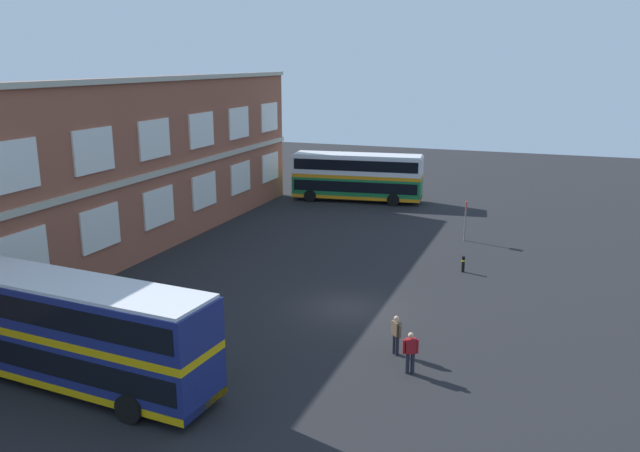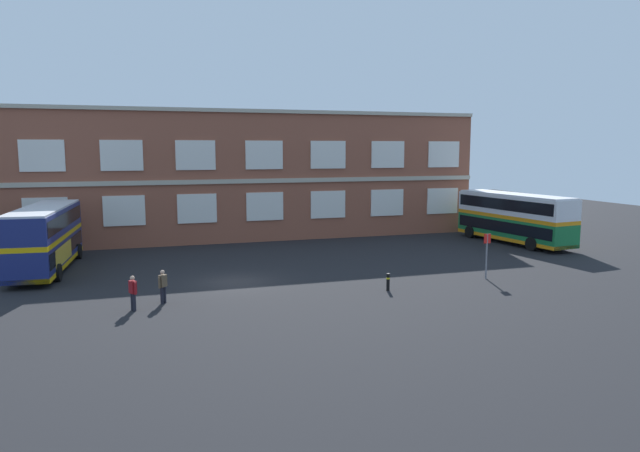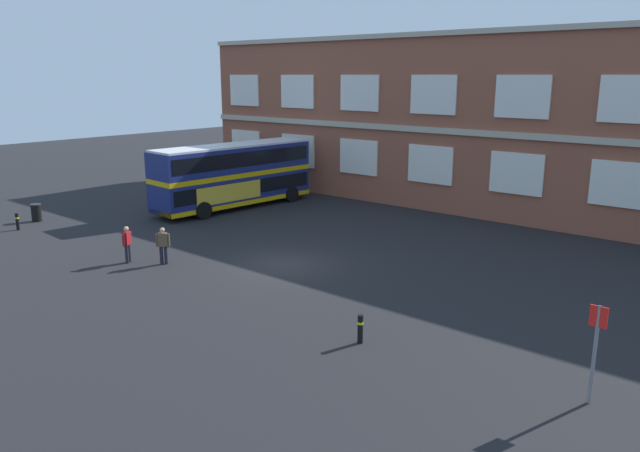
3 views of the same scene
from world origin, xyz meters
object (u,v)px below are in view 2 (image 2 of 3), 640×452
at_px(double_decker_middle, 514,217).
at_px(safety_bollard_east, 388,282).
at_px(double_decker_near, 45,237).
at_px(bus_stand_flag, 487,252).
at_px(second_passenger, 163,285).
at_px(waiting_passenger, 133,292).

height_order(double_decker_middle, safety_bollard_east, double_decker_middle).
xyz_separation_m(double_decker_near, safety_bollard_east, (18.44, -11.34, -1.66)).
xyz_separation_m(double_decker_middle, bus_stand_flag, (-9.63, -10.56, -0.51)).
distance_m(double_decker_near, second_passenger, 12.31).
distance_m(double_decker_near, waiting_passenger, 12.43).
distance_m(double_decker_middle, bus_stand_flag, 14.30).
bearing_deg(safety_bollard_east, waiting_passenger, 179.45).
bearing_deg(bus_stand_flag, double_decker_near, 157.48).
xyz_separation_m(waiting_passenger, safety_bollard_east, (13.23, -0.13, -0.44)).
distance_m(double_decker_middle, safety_bollard_east, 20.06).
height_order(double_decker_near, waiting_passenger, double_decker_near).
xyz_separation_m(double_decker_near, second_passenger, (6.64, -10.29, -1.22)).
xyz_separation_m(second_passenger, safety_bollard_east, (11.80, -1.04, -0.44)).
distance_m(waiting_passenger, bus_stand_flag, 20.02).
bearing_deg(second_passenger, safety_bollard_east, -5.06).
relative_size(double_decker_middle, second_passenger, 6.60).
relative_size(second_passenger, safety_bollard_east, 1.79).
bearing_deg(double_decker_middle, waiting_passenger, -159.09).
bearing_deg(double_decker_near, double_decker_middle, 0.17).
xyz_separation_m(double_decker_middle, waiting_passenger, (-29.62, -11.32, -1.22)).
distance_m(double_decker_middle, second_passenger, 30.08).
relative_size(second_passenger, bus_stand_flag, 0.63).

